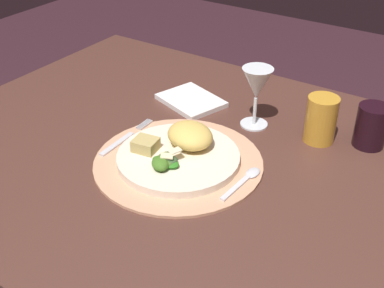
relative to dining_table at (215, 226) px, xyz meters
The scene contains 12 objects.
dining_table is the anchor object (origin of this frame).
placemat 0.19m from the dining_table, 146.11° to the right, with size 0.34×0.34×0.01m, color tan.
dinner_plate 0.20m from the dining_table, 146.11° to the right, with size 0.25×0.25×0.02m, color #EFE0C7.
pasta_serving 0.22m from the dining_table, behind, with size 0.10×0.09×0.04m, color #E4BC5A.
salad_greens 0.23m from the dining_table, 125.52° to the right, with size 0.06×0.08×0.03m.
bread_piece 0.25m from the dining_table, 152.68° to the right, with size 0.05×0.04×0.02m, color tan.
fork 0.28m from the dining_table, 168.91° to the right, with size 0.02×0.17×0.00m.
spoon 0.20m from the dining_table, 13.85° to the right, with size 0.02×0.13×0.01m.
napkin 0.32m from the dining_table, 134.69° to the left, with size 0.15×0.12×0.01m, color white.
wine_glass 0.32m from the dining_table, 92.81° to the left, with size 0.07×0.07×0.14m.
amber_tumbler 0.33m from the dining_table, 55.23° to the left, with size 0.07×0.07×0.10m, color gold.
dark_tumbler 0.40m from the dining_table, 45.52° to the left, with size 0.07×0.07×0.09m, color black.
Camera 1 is at (0.42, -0.73, 1.30)m, focal length 46.98 mm.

